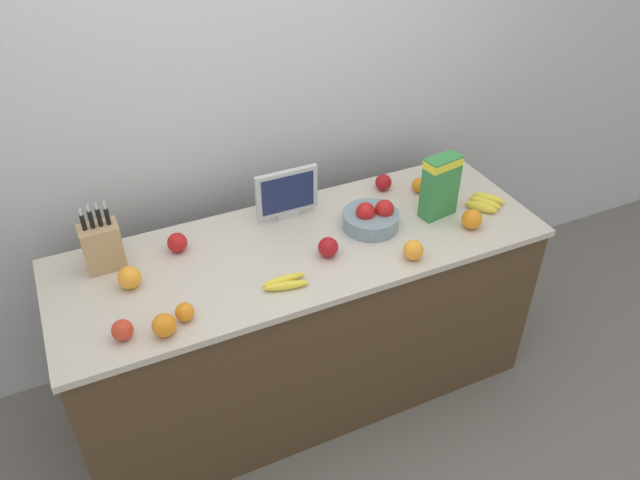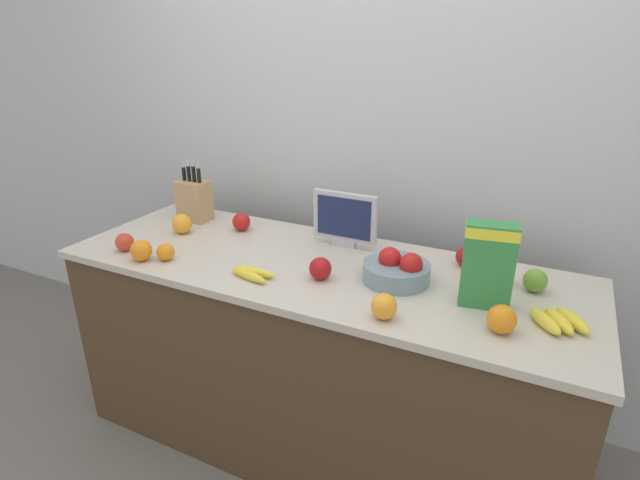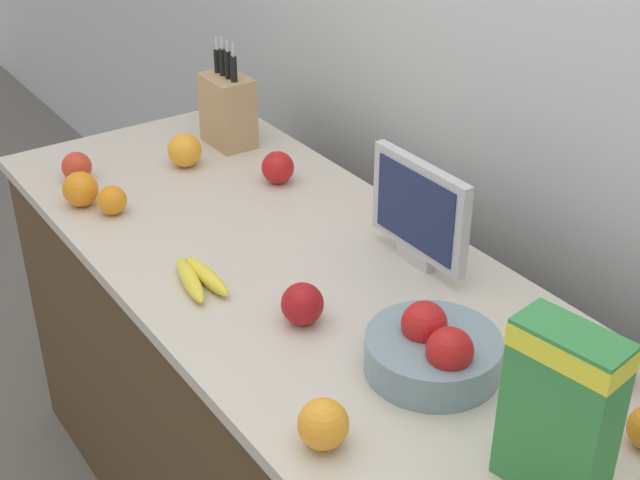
# 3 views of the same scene
# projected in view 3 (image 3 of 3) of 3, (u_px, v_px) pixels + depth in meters

# --- Properties ---
(wall_back) EXTENTS (9.00, 0.06, 2.60)m
(wall_back) POSITION_uv_depth(u_px,v_px,m) (551.00, 39.00, 1.90)
(wall_back) COLOR silver
(wall_back) RESTS_ON ground_plane
(counter) EXTENTS (2.07, 0.73, 0.88)m
(counter) POSITION_uv_depth(u_px,v_px,m) (328.00, 448.00, 2.05)
(counter) COLOR #4C3823
(counter) RESTS_ON ground_plane
(knife_block) EXTENTS (0.15, 0.10, 0.30)m
(knife_block) POSITION_uv_depth(u_px,v_px,m) (228.00, 109.00, 2.43)
(knife_block) COLOR tan
(knife_block) RESTS_ON counter
(small_monitor) EXTENTS (0.28, 0.03, 0.24)m
(small_monitor) POSITION_uv_depth(u_px,v_px,m) (419.00, 211.00, 1.86)
(small_monitor) COLOR #B7B7BC
(small_monitor) RESTS_ON counter
(cereal_box) EXTENTS (0.17, 0.11, 0.29)m
(cereal_box) POSITION_uv_depth(u_px,v_px,m) (561.00, 405.00, 1.28)
(cereal_box) COLOR #338442
(cereal_box) RESTS_ON counter
(fruit_bowl) EXTENTS (0.24, 0.24, 0.13)m
(fruit_bowl) POSITION_uv_depth(u_px,v_px,m) (432.00, 351.00, 1.57)
(fruit_bowl) COLOR gray
(fruit_bowl) RESTS_ON counter
(banana_bunch_left) EXTENTS (0.18, 0.09, 0.03)m
(banana_bunch_left) POSITION_uv_depth(u_px,v_px,m) (198.00, 278.00, 1.84)
(banana_bunch_left) COLOR yellow
(banana_bunch_left) RESTS_ON counter
(apple_rightmost) EXTENTS (0.08, 0.08, 0.08)m
(apple_rightmost) POSITION_uv_depth(u_px,v_px,m) (614.00, 362.00, 1.56)
(apple_rightmost) COLOR #A31419
(apple_rightmost) RESTS_ON counter
(apple_by_knife_block) EXTENTS (0.08, 0.08, 0.08)m
(apple_by_knife_block) POSITION_uv_depth(u_px,v_px,m) (302.00, 304.00, 1.71)
(apple_by_knife_block) COLOR #A31419
(apple_by_knife_block) RESTS_ON counter
(apple_rear) EXTENTS (0.08, 0.08, 0.08)m
(apple_rear) POSITION_uv_depth(u_px,v_px,m) (278.00, 168.00, 2.24)
(apple_rear) COLOR red
(apple_rear) RESTS_ON counter
(apple_middle) EXTENTS (0.08, 0.08, 0.08)m
(apple_middle) POSITION_uv_depth(u_px,v_px,m) (77.00, 167.00, 2.25)
(apple_middle) COLOR red
(apple_middle) RESTS_ON counter
(orange_mid_right) EXTENTS (0.09, 0.09, 0.09)m
(orange_mid_right) POSITION_uv_depth(u_px,v_px,m) (80.00, 189.00, 2.13)
(orange_mid_right) COLOR orange
(orange_mid_right) RESTS_ON counter
(orange_front_center) EXTENTS (0.08, 0.08, 0.08)m
(orange_front_center) POSITION_uv_depth(u_px,v_px,m) (323.00, 424.00, 1.41)
(orange_front_center) COLOR orange
(orange_front_center) RESTS_ON counter
(orange_near_bowl) EXTENTS (0.09, 0.09, 0.09)m
(orange_near_bowl) POSITION_uv_depth(u_px,v_px,m) (185.00, 150.00, 2.33)
(orange_near_bowl) COLOR orange
(orange_near_bowl) RESTS_ON counter
(orange_front_left) EXTENTS (0.07, 0.07, 0.07)m
(orange_front_left) POSITION_uv_depth(u_px,v_px,m) (112.00, 200.00, 2.10)
(orange_front_left) COLOR orange
(orange_front_left) RESTS_ON counter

